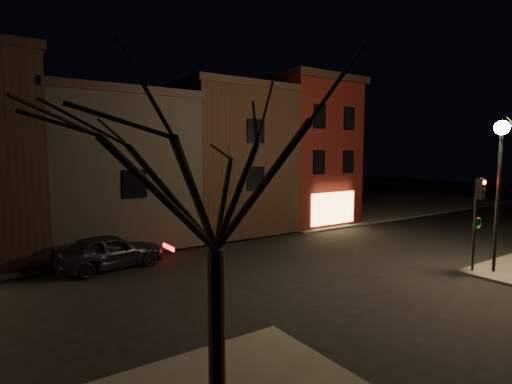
% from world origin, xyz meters
% --- Properties ---
extents(ground, '(120.00, 120.00, 0.00)m').
position_xyz_m(ground, '(0.00, 0.00, 0.00)').
color(ground, black).
rests_on(ground, ground).
extents(sidewalk_far_right, '(30.00, 30.00, 0.12)m').
position_xyz_m(sidewalk_far_right, '(20.00, 20.00, 0.06)').
color(sidewalk_far_right, '#2D2B28').
rests_on(sidewalk_far_right, ground).
extents(corner_building, '(6.50, 8.50, 10.50)m').
position_xyz_m(corner_building, '(8.00, 9.47, 5.40)').
color(corner_building, '#480F0C').
rests_on(corner_building, ground).
extents(row_building_a, '(7.30, 10.30, 9.40)m').
position_xyz_m(row_building_a, '(1.50, 10.50, 4.83)').
color(row_building_a, black).
rests_on(row_building_a, ground).
extents(row_building_b, '(7.80, 10.30, 8.40)m').
position_xyz_m(row_building_b, '(-5.75, 10.50, 4.33)').
color(row_building_b, black).
rests_on(row_building_b, ground).
extents(street_lamp_near, '(0.60, 0.60, 6.48)m').
position_xyz_m(street_lamp_near, '(6.20, -6.00, 5.18)').
color(street_lamp_near, black).
rests_on(street_lamp_near, sidewalk_near_right).
extents(traffic_signal, '(0.58, 0.38, 4.05)m').
position_xyz_m(traffic_signal, '(5.60, -5.51, 2.81)').
color(traffic_signal, black).
rests_on(traffic_signal, sidewalk_near_right).
extents(bare_tree_left, '(5.60, 5.60, 7.50)m').
position_xyz_m(bare_tree_left, '(-8.00, -7.00, 5.43)').
color(bare_tree_left, black).
rests_on(bare_tree_left, sidewalk_near_left).
extents(parked_car_a, '(4.90, 2.40, 1.61)m').
position_xyz_m(parked_car_a, '(-7.34, 4.26, 0.80)').
color(parked_car_a, black).
rests_on(parked_car_a, ground).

